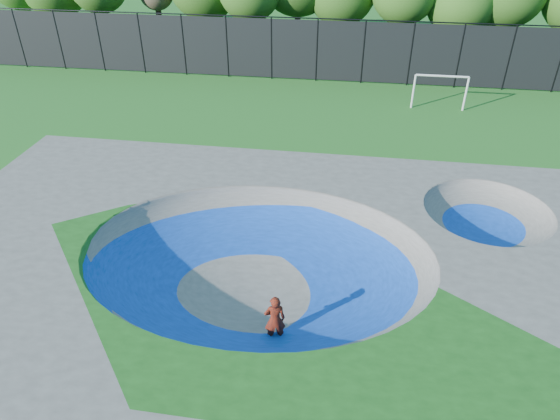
# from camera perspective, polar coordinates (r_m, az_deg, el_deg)

# --- Properties ---
(ground) EXTENTS (120.00, 120.00, 0.00)m
(ground) POSITION_cam_1_polar(r_m,az_deg,el_deg) (16.30, -2.53, -8.85)
(ground) COLOR #1D5E1A
(ground) RESTS_ON ground
(skate_deck) EXTENTS (22.00, 14.00, 1.50)m
(skate_deck) POSITION_cam_1_polar(r_m,az_deg,el_deg) (15.82, -2.59, -6.81)
(skate_deck) COLOR gray
(skate_deck) RESTS_ON ground
(skater) EXTENTS (0.68, 0.54, 1.63)m
(skater) POSITION_cam_1_polar(r_m,az_deg,el_deg) (14.10, -0.59, -12.41)
(skater) COLOR #AA270D
(skater) RESTS_ON ground
(skateboard) EXTENTS (0.81, 0.48, 0.05)m
(skateboard) POSITION_cam_1_polar(r_m,az_deg,el_deg) (14.67, -0.58, -14.60)
(skateboard) COLOR black
(skateboard) RESTS_ON ground
(soccer_goal) EXTENTS (3.06, 0.12, 2.02)m
(soccer_goal) POSITION_cam_1_polar(r_m,az_deg,el_deg) (30.77, 17.89, 13.37)
(soccer_goal) COLOR silver
(soccer_goal) RESTS_ON ground
(fence) EXTENTS (48.09, 0.09, 4.04)m
(fence) POSITION_cam_1_polar(r_m,az_deg,el_deg) (34.17, 4.24, 17.86)
(fence) COLOR black
(fence) RESTS_ON ground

